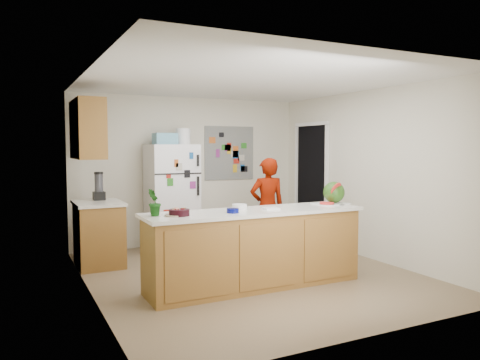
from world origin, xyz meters
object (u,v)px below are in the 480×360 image
watermelon (334,192)px  cherry_bowl (179,213)px  refrigerator (172,197)px  person (267,207)px

watermelon → cherry_bowl: size_ratio=1.25×
refrigerator → cherry_bowl: 2.52m
person → cherry_bowl: person is taller
person → cherry_bowl: 2.30m
refrigerator → person: bearing=-43.1°
refrigerator → cherry_bowl: (-0.70, -2.42, 0.11)m
refrigerator → watermelon: 2.74m
watermelon → person: bearing=103.9°
refrigerator → cherry_bowl: refrigerator is taller
refrigerator → cherry_bowl: size_ratio=7.64×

